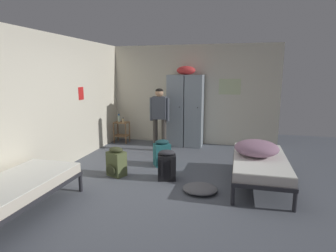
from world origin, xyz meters
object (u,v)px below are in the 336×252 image
locker_bank (186,109)px  bedding_heap (256,148)px  backpack_black (167,165)px  clothes_pile_grey (200,189)px  bed_right (260,163)px  shelf_unit (122,130)px  person_traveler (159,114)px  lotion_bottle (123,120)px  backpack_olive (116,162)px  bed_left_front (14,189)px  water_bottle (119,118)px  backpack_teal (162,153)px

locker_bank → bedding_heap: bearing=-53.4°
backpack_black → clothes_pile_grey: backpack_black is taller
bed_right → backpack_black: backpack_black is taller
shelf_unit → person_traveler: person_traveler is taller
person_traveler → lotion_bottle: size_ratio=11.45×
bed_right → person_traveler: person_traveler is taller
backpack_black → backpack_olive: (-0.96, -0.06, 0.00)m
clothes_pile_grey → bed_left_front: bearing=-149.4°
locker_bank → water_bottle: locker_bank is taller
bed_right → backpack_black: 1.62m
bed_left_front → person_traveler: person_traveler is taller
bedding_heap → backpack_black: bedding_heap is taller
person_traveler → water_bottle: (-1.33, 0.57, -0.26)m
backpack_black → backpack_teal: 0.77m
water_bottle → backpack_black: size_ratio=0.39×
locker_bank → person_traveler: bearing=-127.6°
backpack_olive → clothes_pile_grey: (1.63, -0.35, -0.20)m
person_traveler → backpack_black: person_traveler is taller
lotion_bottle → backpack_olive: lotion_bottle is taller
backpack_teal → locker_bank: bearing=85.1°
bed_right → person_traveler: size_ratio=1.24×
bed_left_front → person_traveler: size_ratio=1.24×
shelf_unit → bedding_heap: bearing=-31.9°
bed_left_front → backpack_teal: bearing=61.3°
locker_bank → clothes_pile_grey: bearing=-74.6°
shelf_unit → backpack_black: shelf_unit is taller
locker_bank → bed_left_front: size_ratio=1.09×
locker_bank → bed_right: (1.74, -2.30, -0.59)m
water_bottle → clothes_pile_grey: (2.64, -2.79, -0.61)m
shelf_unit → lotion_bottle: 0.29m
bedding_heap → clothes_pile_grey: bearing=-143.9°
water_bottle → backpack_olive: 2.67m
backpack_black → backpack_olive: same height
lotion_bottle → backpack_teal: size_ratio=0.24×
water_bottle → backpack_teal: water_bottle is taller
locker_bank → water_bottle: (-1.84, -0.10, -0.30)m
clothes_pile_grey → water_bottle: bearing=133.4°
water_bottle → bed_right: bearing=-31.6°
shelf_unit → clothes_pile_grey: size_ratio=1.01×
locker_bank → person_traveler: size_ratio=1.35×
bed_left_front → backpack_black: 2.42m
bed_right → water_bottle: 4.21m
bedding_heap → backpack_olive: (-2.50, -0.29, -0.37)m
bed_right → lotion_bottle: bearing=148.0°
backpack_black → backpack_teal: same height
lotion_bottle → locker_bank: bearing=5.3°
lotion_bottle → backpack_olive: bearing=-70.0°
bed_left_front → lotion_bottle: 4.11m
bed_right → bedding_heap: bearing=143.0°
water_bottle → backpack_teal: bearing=-44.5°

